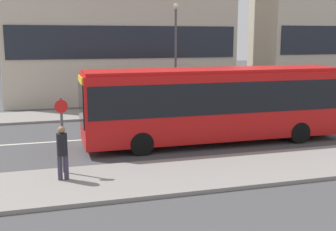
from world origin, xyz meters
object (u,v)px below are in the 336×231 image
(pedestrian_near_stop, at_px, (62,149))
(bus_stop_sign, at_px, (62,130))
(parked_car_0, at_px, (334,101))
(city_bus, at_px, (215,101))
(street_lamp, at_px, (176,47))

(pedestrian_near_stop, distance_m, bus_stop_sign, 0.90)
(bus_stop_sign, bearing_deg, parked_car_0, 26.45)
(pedestrian_near_stop, xyz_separation_m, bus_stop_sign, (0.05, 0.75, 0.49))
(city_bus, height_order, street_lamp, street_lamp)
(pedestrian_near_stop, xyz_separation_m, street_lamp, (7.18, 10.93, 3.00))
(street_lamp, bearing_deg, parked_car_0, -8.42)
(city_bus, xyz_separation_m, street_lamp, (0.39, 7.24, 2.22))
(city_bus, xyz_separation_m, pedestrian_near_stop, (-6.79, -3.69, -0.78))
(parked_car_0, bearing_deg, bus_stop_sign, -153.55)
(parked_car_0, bearing_deg, pedestrian_near_stop, -151.68)
(pedestrian_near_stop, bearing_deg, street_lamp, -123.98)
(city_bus, distance_m, pedestrian_near_stop, 7.76)
(bus_stop_sign, relative_size, street_lamp, 0.39)
(city_bus, bearing_deg, street_lamp, 87.93)
(street_lamp, bearing_deg, pedestrian_near_stop, -123.30)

